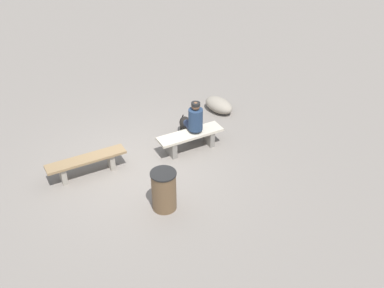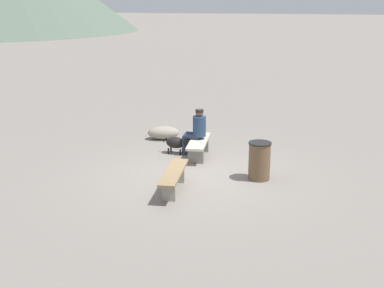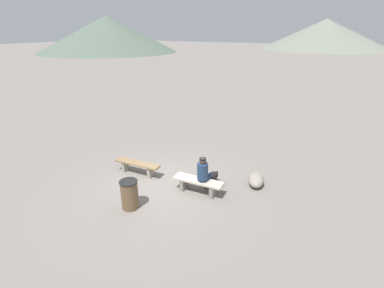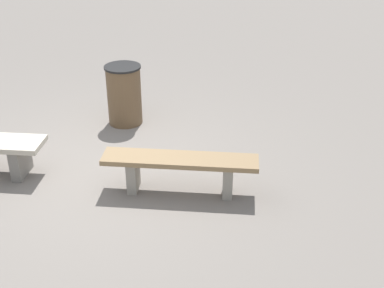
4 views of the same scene
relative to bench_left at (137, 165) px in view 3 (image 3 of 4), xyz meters
name	(u,v)px [view 3 (image 3 of 4)]	position (x,y,z in m)	size (l,w,h in m)	color
ground	(160,186)	(1.18, -0.28, -0.37)	(210.00, 210.00, 0.06)	gray
bench_left	(137,165)	(0.00, 0.00, 0.00)	(1.84, 0.46, 0.47)	gray
bench_right	(198,183)	(2.57, -0.07, -0.01)	(1.68, 0.53, 0.47)	gray
seated_person	(204,172)	(2.72, 0.02, 0.41)	(0.37, 0.63, 1.28)	navy
dog	(211,177)	(2.75, 0.50, -0.02)	(0.40, 0.86, 0.52)	black
trash_bin	(130,194)	(1.16, -1.79, 0.11)	(0.54, 0.54, 0.90)	brown
boulder	(256,180)	(4.11, 1.30, -0.14)	(0.53, 0.94, 0.40)	gray
distant_peak_1	(325,34)	(-0.40, 77.31, 3.37)	(31.94, 31.94, 7.43)	gray
distant_peak_3	(108,34)	(-43.15, 43.86, 3.55)	(31.36, 31.36, 7.78)	#566656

